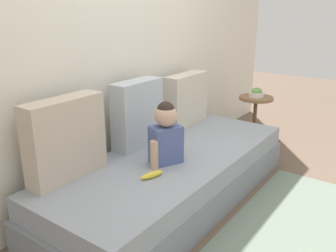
% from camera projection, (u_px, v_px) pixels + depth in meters
% --- Properties ---
extents(ground_plane, '(12.00, 12.00, 0.00)m').
position_uv_depth(ground_plane, '(173.00, 200.00, 2.83)').
color(ground_plane, brown).
extents(back_wall, '(5.48, 0.10, 2.36)m').
position_uv_depth(back_wall, '(113.00, 44.00, 2.78)').
color(back_wall, silver).
rests_on(back_wall, ground).
extents(couch, '(2.28, 0.90, 0.39)m').
position_uv_depth(couch, '(173.00, 178.00, 2.77)').
color(couch, gray).
rests_on(couch, ground).
extents(throw_pillow_left, '(0.55, 0.16, 0.53)m').
position_uv_depth(throw_pillow_left, '(66.00, 139.00, 2.28)').
color(throw_pillow_left, '#C1B29E').
rests_on(throw_pillow_left, couch).
extents(throw_pillow_center, '(0.46, 0.16, 0.53)m').
position_uv_depth(throw_pillow_center, '(137.00, 114.00, 2.82)').
color(throw_pillow_center, '#B2BCC6').
rests_on(throw_pillow_center, couch).
extents(throw_pillow_right, '(0.53, 0.16, 0.48)m').
position_uv_depth(throw_pillow_right, '(186.00, 99.00, 3.37)').
color(throw_pillow_right, beige).
rests_on(throw_pillow_right, couch).
extents(toddler, '(0.33, 0.22, 0.45)m').
position_uv_depth(toddler, '(166.00, 133.00, 2.52)').
color(toddler, '#4C5B93').
rests_on(toddler, couch).
extents(banana, '(0.18, 0.10, 0.04)m').
position_uv_depth(banana, '(152.00, 175.00, 2.34)').
color(banana, yellow).
rests_on(banana, couch).
extents(side_table, '(0.36, 0.36, 0.54)m').
position_uv_depth(side_table, '(255.00, 108.00, 3.87)').
color(side_table, brown).
rests_on(side_table, ground).
extents(fruit_bowl, '(0.16, 0.16, 0.10)m').
position_uv_depth(fruit_bowl, '(257.00, 93.00, 3.82)').
color(fruit_bowl, silver).
rests_on(fruit_bowl, side_table).
extents(floor_rug, '(2.05, 1.00, 0.01)m').
position_uv_depth(floor_rug, '(301.00, 246.00, 2.28)').
color(floor_rug, slate).
rests_on(floor_rug, ground).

